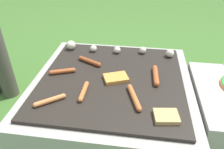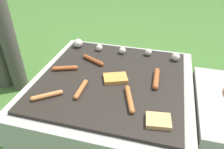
{
  "view_description": "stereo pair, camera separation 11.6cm",
  "coord_description": "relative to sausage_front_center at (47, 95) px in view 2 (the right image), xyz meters",
  "views": [
    {
      "loc": [
        0.14,
        -0.96,
        1.04
      ],
      "look_at": [
        0.0,
        0.0,
        0.39
      ],
      "focal_mm": 35.0,
      "sensor_mm": 36.0,
      "label": 1
    },
    {
      "loc": [
        0.25,
        -0.94,
        1.04
      ],
      "look_at": [
        0.0,
        0.0,
        0.39
      ],
      "focal_mm": 35.0,
      "sensor_mm": 36.0,
      "label": 2
    }
  ],
  "objects": [
    {
      "name": "sausage_front_center",
      "position": [
        0.0,
        0.0,
        0.0
      ],
      "size": [
        0.13,
        0.1,
        0.02
      ],
      "color": "#C6753D",
      "rests_on": "grill"
    },
    {
      "name": "ground_plane",
      "position": [
        0.25,
        0.24,
        -0.39
      ],
      "size": [
        14.0,
        14.0,
        0.0
      ],
      "primitive_type": "plane",
      "color": "#3D6628"
    },
    {
      "name": "sausage_back_left",
      "position": [
        0.38,
        0.08,
        0.0
      ],
      "size": [
        0.08,
        0.18,
        0.03
      ],
      "color": "#B7602D",
      "rests_on": "grill"
    },
    {
      "name": "sausage_mid_right",
      "position": [
        -0.02,
        0.24,
        0.0
      ],
      "size": [
        0.14,
        0.07,
        0.02
      ],
      "color": "#A34C23",
      "rests_on": "grill"
    },
    {
      "name": "bread_slice_left",
      "position": [
        0.52,
        -0.03,
        -0.0
      ],
      "size": [
        0.11,
        0.1,
        0.02
      ],
      "color": "tan",
      "rests_on": "grill"
    },
    {
      "name": "mushroom_row",
      "position": [
        0.21,
        0.53,
        0.01
      ],
      "size": [
        0.69,
        0.07,
        0.06
      ],
      "color": "beige",
      "rests_on": "grill"
    },
    {
      "name": "grill",
      "position": [
        0.25,
        0.24,
        -0.2
      ],
      "size": [
        0.85,
        0.85,
        0.37
      ],
      "color": "#9E998E",
      "rests_on": "ground_plane"
    },
    {
      "name": "sausage_mid_left",
      "position": [
        0.1,
        0.37,
        0.0
      ],
      "size": [
        0.15,
        0.09,
        0.03
      ],
      "color": "#93421E",
      "rests_on": "grill"
    },
    {
      "name": "sausage_front_left",
      "position": [
        0.49,
        0.27,
        0.0
      ],
      "size": [
        0.04,
        0.18,
        0.03
      ],
      "color": "#A34C23",
      "rests_on": "grill"
    },
    {
      "name": "bread_slice_right",
      "position": [
        0.28,
        0.22,
        -0.0
      ],
      "size": [
        0.15,
        0.13,
        0.02
      ],
      "color": "#D18438",
      "rests_on": "grill"
    },
    {
      "name": "sausage_front_right",
      "position": [
        0.14,
        0.09,
        0.0
      ],
      "size": [
        0.02,
        0.15,
        0.02
      ],
      "color": "#B7602D",
      "rests_on": "grill"
    }
  ]
}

